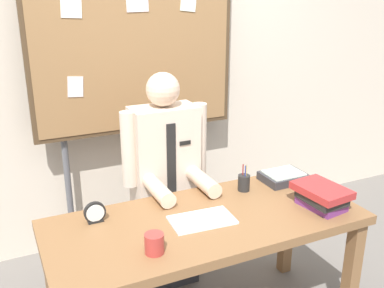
% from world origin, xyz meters
% --- Properties ---
extents(back_wall, '(6.40, 0.08, 2.70)m').
position_xyz_m(back_wall, '(0.00, 1.27, 1.35)').
color(back_wall, beige).
rests_on(back_wall, ground_plane).
extents(desk, '(1.64, 0.71, 0.73)m').
position_xyz_m(desk, '(0.00, 0.00, 0.63)').
color(desk, brown).
rests_on(desk, ground_plane).
extents(person, '(0.55, 0.56, 1.39)m').
position_xyz_m(person, '(0.00, 0.56, 0.65)').
color(person, '#2D2D33').
rests_on(person, ground_plane).
extents(bulletin_board, '(1.42, 0.09, 2.12)m').
position_xyz_m(bulletin_board, '(-0.00, 1.07, 1.48)').
color(bulletin_board, '#4C3823').
rests_on(bulletin_board, ground_plane).
extents(book_stack, '(0.23, 0.31, 0.12)m').
position_xyz_m(book_stack, '(0.61, -0.16, 0.79)').
color(book_stack, '#72337F').
rests_on(book_stack, desk).
extents(open_notebook, '(0.34, 0.21, 0.01)m').
position_xyz_m(open_notebook, '(-0.03, -0.02, 0.73)').
color(open_notebook, white).
rests_on(open_notebook, desk).
extents(desk_clock, '(0.11, 0.04, 0.11)m').
position_xyz_m(desk_clock, '(-0.53, 0.20, 0.78)').
color(desk_clock, black).
rests_on(desk_clock, desk).
extents(coffee_mug, '(0.09, 0.09, 0.09)m').
position_xyz_m(coffee_mug, '(-0.35, -0.19, 0.77)').
color(coffee_mug, '#B23833').
rests_on(coffee_mug, desk).
extents(pen_holder, '(0.07, 0.07, 0.16)m').
position_xyz_m(pen_holder, '(0.35, 0.20, 0.78)').
color(pen_holder, '#262626').
rests_on(pen_holder, desk).
extents(paper_tray, '(0.26, 0.20, 0.06)m').
position_xyz_m(paper_tray, '(0.64, 0.22, 0.76)').
color(paper_tray, '#333338').
rests_on(paper_tray, desk).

